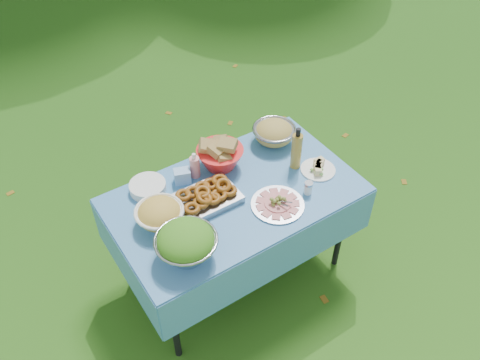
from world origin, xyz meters
name	(u,v)px	position (x,y,z in m)	size (l,w,h in m)	color
ground	(236,271)	(0.00, 0.00, 0.00)	(80.00, 80.00, 0.00)	#113B0A
picnic_table	(235,236)	(0.00, 0.00, 0.38)	(1.46, 0.86, 0.76)	#7BC4ED
salad_bowl	(186,243)	(-0.46, -0.25, 0.87)	(0.33, 0.33, 0.21)	#999AA2
pasta_bowl_white	(159,214)	(-0.47, 0.04, 0.84)	(0.27, 0.27, 0.15)	white
plate_stack	(148,187)	(-0.41, 0.31, 0.79)	(0.22, 0.22, 0.05)	white
wipes_box	(182,176)	(-0.20, 0.26, 0.81)	(0.10, 0.07, 0.09)	#91C0F6
sanitizer_bottle	(195,165)	(-0.11, 0.27, 0.85)	(0.06, 0.06, 0.17)	pink
bread_bowl	(220,153)	(0.06, 0.26, 0.86)	(0.29, 0.29, 0.20)	red
pasta_bowl_steel	(274,132)	(0.48, 0.27, 0.84)	(0.28, 0.28, 0.15)	#999AA2
fried_tray	(207,196)	(-0.17, 0.04, 0.80)	(0.36, 0.26, 0.09)	#A6A6AB
charcuterie_platter	(278,201)	(0.16, -0.21, 0.80)	(0.31, 0.31, 0.07)	#A1A2A8
oil_bottle	(297,148)	(0.45, 0.00, 0.91)	(0.06, 0.06, 0.29)	#AA862F
cheese_plate	(318,167)	(0.54, -0.11, 0.79)	(0.22, 0.22, 0.06)	white
shaker	(308,188)	(0.36, -0.23, 0.80)	(0.05, 0.05, 0.08)	white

